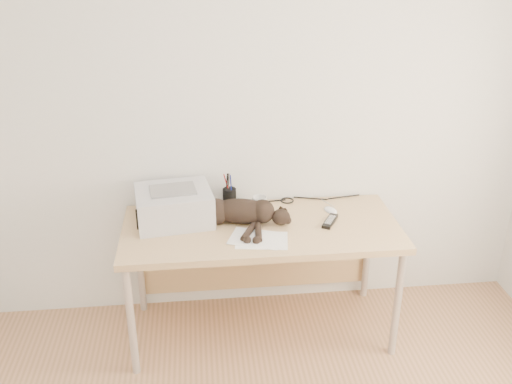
{
  "coord_description": "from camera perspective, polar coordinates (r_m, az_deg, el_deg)",
  "views": [
    {
      "loc": [
        -0.34,
        -1.5,
        2.29
      ],
      "look_at": [
        -0.04,
        1.34,
        0.98
      ],
      "focal_mm": 40.0,
      "sensor_mm": 36.0,
      "label": 1
    }
  ],
  "objects": [
    {
      "name": "cable_tangle",
      "position": [
        3.57,
        -0.04,
        -1.01
      ],
      "size": [
        1.36,
        0.09,
        0.01
      ],
      "primitive_type": null,
      "color": "black",
      "rests_on": "desk"
    },
    {
      "name": "papers",
      "position": [
        3.15,
        0.29,
        -4.75
      ],
      "size": [
        0.35,
        0.29,
        0.01
      ],
      "color": "white",
      "rests_on": "desk"
    },
    {
      "name": "remote_black",
      "position": [
        3.36,
        7.41,
        -2.91
      ],
      "size": [
        0.13,
        0.18,
        0.02
      ],
      "primitive_type": "cube",
      "rotation": [
        0.0,
        0.0,
        -0.51
      ],
      "color": "black",
      "rests_on": "desk"
    },
    {
      "name": "mouse",
      "position": [
        3.49,
        7.47,
        -1.66
      ],
      "size": [
        0.1,
        0.12,
        0.03
      ],
      "primitive_type": "ellipsoid",
      "rotation": [
        0.0,
        0.0,
        0.37
      ],
      "color": "white",
      "rests_on": "desk"
    },
    {
      "name": "remote_grey",
      "position": [
        3.49,
        -0.4,
        -1.54
      ],
      "size": [
        0.09,
        0.2,
        0.02
      ],
      "primitive_type": "cube",
      "rotation": [
        0.0,
        0.0,
        0.19
      ],
      "color": "slate",
      "rests_on": "desk"
    },
    {
      "name": "wall_back",
      "position": [
        3.42,
        -0.13,
        7.76
      ],
      "size": [
        3.5,
        0.0,
        3.5
      ],
      "primitive_type": "plane",
      "rotation": [
        1.57,
        0.0,
        0.0
      ],
      "color": "silver",
      "rests_on": "floor"
    },
    {
      "name": "desk",
      "position": [
        3.44,
        0.36,
        -4.71
      ],
      "size": [
        1.6,
        0.7,
        0.74
      ],
      "color": "tan",
      "rests_on": "floor"
    },
    {
      "name": "cat",
      "position": [
        3.3,
        -1.83,
        -2.07
      ],
      "size": [
        0.67,
        0.4,
        0.16
      ],
      "rotation": [
        0.0,
        0.0,
        -0.22
      ],
      "color": "black",
      "rests_on": "desk"
    },
    {
      "name": "printer",
      "position": [
        3.35,
        -8.21,
        -1.33
      ],
      "size": [
        0.47,
        0.42,
        0.2
      ],
      "color": "#BCBCC1",
      "rests_on": "desk"
    },
    {
      "name": "mug",
      "position": [
        3.47,
        0.37,
        -1.13
      ],
      "size": [
        0.13,
        0.13,
        0.08
      ],
      "primitive_type": "imported",
      "rotation": [
        0.0,
        0.0,
        0.77
      ],
      "color": "silver",
      "rests_on": "desk"
    },
    {
      "name": "pen_cup",
      "position": [
        3.52,
        -2.67,
        -0.49
      ],
      "size": [
        0.08,
        0.08,
        0.21
      ],
      "color": "black",
      "rests_on": "desk"
    }
  ]
}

